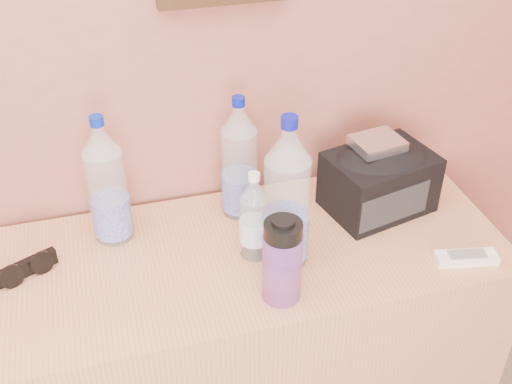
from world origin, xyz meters
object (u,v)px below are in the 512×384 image
(pet_large_b, at_px, (107,187))
(nalgene_bottle, at_px, (282,260))
(dresser, at_px, (254,354))
(ac_remote, at_px, (466,258))
(toiletry_bag, at_px, (379,179))
(foil_packet, at_px, (377,143))
(sunglasses, at_px, (25,268))
(pet_large_c, at_px, (240,164))
(pet_small, at_px, (254,220))
(pet_large_d, at_px, (287,201))

(pet_large_b, relative_size, nalgene_bottle, 1.59)
(pet_large_b, bearing_deg, dresser, -24.10)
(ac_remote, distance_m, toiletry_bag, 0.29)
(foil_packet, bearing_deg, sunglasses, -177.42)
(pet_large_b, xyz_separation_m, pet_large_c, (0.32, 0.02, -0.00))
(pet_small, bearing_deg, nalgene_bottle, -82.48)
(foil_packet, bearing_deg, dresser, -164.81)
(toiletry_bag, bearing_deg, sunglasses, 168.84)
(foil_packet, bearing_deg, toiletry_bag, -46.96)
(dresser, relative_size, ac_remote, 8.39)
(pet_small, distance_m, foil_packet, 0.37)
(pet_small, height_order, sunglasses, pet_small)
(pet_small, relative_size, foil_packet, 1.94)
(pet_large_b, height_order, foil_packet, pet_large_b)
(pet_large_c, distance_m, ac_remote, 0.58)
(pet_large_b, xyz_separation_m, sunglasses, (-0.21, -0.09, -0.13))
(dresser, height_order, pet_large_b, pet_large_b)
(sunglasses, distance_m, foil_packet, 0.88)
(pet_large_c, distance_m, sunglasses, 0.56)
(pet_large_b, distance_m, pet_small, 0.35)
(foil_packet, bearing_deg, pet_small, -162.59)
(dresser, relative_size, sunglasses, 8.06)
(ac_remote, xyz_separation_m, foil_packet, (-0.13, 0.27, 0.18))
(pet_small, height_order, nalgene_bottle, pet_small)
(pet_large_b, distance_m, foil_packet, 0.66)
(pet_large_b, bearing_deg, sunglasses, -157.21)
(dresser, bearing_deg, foil_packet, 15.19)
(dresser, relative_size, pet_large_b, 3.64)
(dresser, distance_m, pet_large_c, 0.55)
(pet_large_b, bearing_deg, toiletry_bag, -5.24)
(pet_large_c, xyz_separation_m, pet_large_d, (0.05, -0.21, 0.02))
(dresser, relative_size, foil_packet, 10.28)
(pet_large_d, xyz_separation_m, nalgene_bottle, (-0.05, -0.12, -0.06))
(pet_large_d, height_order, ac_remote, pet_large_d)
(dresser, distance_m, foil_packet, 0.67)
(pet_large_c, xyz_separation_m, ac_remote, (0.46, -0.33, -0.13))
(pet_large_b, bearing_deg, nalgene_bottle, -42.77)
(sunglasses, xyz_separation_m, ac_remote, (0.99, -0.23, -0.01))
(sunglasses, height_order, foil_packet, foil_packet)
(foil_packet, bearing_deg, pet_large_b, 175.76)
(pet_large_c, bearing_deg, pet_large_b, -177.08)
(pet_large_c, relative_size, sunglasses, 2.17)
(pet_large_b, bearing_deg, pet_small, -26.69)
(pet_large_b, relative_size, sunglasses, 2.22)
(sunglasses, bearing_deg, nalgene_bottle, -46.62)
(pet_large_d, bearing_deg, nalgene_bottle, -111.47)
(pet_large_d, bearing_deg, toiletry_bag, 24.12)
(pet_large_d, bearing_deg, pet_large_b, 153.06)
(sunglasses, xyz_separation_m, toiletry_bag, (0.88, 0.03, 0.07))
(ac_remote, bearing_deg, pet_large_d, 174.04)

